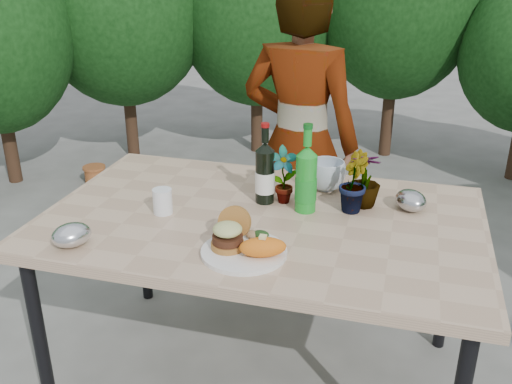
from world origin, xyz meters
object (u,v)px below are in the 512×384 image
(dinner_plate, at_px, (244,252))
(person, at_px, (300,143))
(patio_table, at_px, (262,230))
(wine_bottle, at_px, (265,174))

(dinner_plate, relative_size, person, 0.18)
(patio_table, bearing_deg, wine_bottle, 100.19)
(patio_table, xyz_separation_m, person, (-0.01, 0.75, 0.10))
(patio_table, relative_size, person, 1.01)
(patio_table, relative_size, wine_bottle, 5.05)
(patio_table, xyz_separation_m, wine_bottle, (-0.02, 0.13, 0.17))
(person, bearing_deg, dinner_plate, 97.98)
(patio_table, distance_m, wine_bottle, 0.22)
(patio_table, relative_size, dinner_plate, 5.71)
(patio_table, height_order, person, person)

